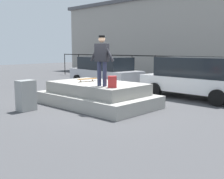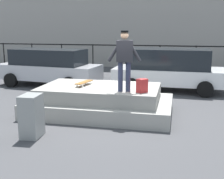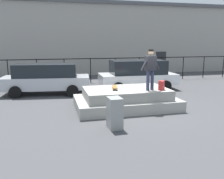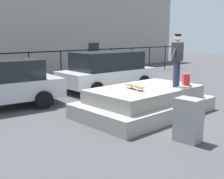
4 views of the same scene
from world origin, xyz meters
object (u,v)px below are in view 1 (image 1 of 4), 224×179
object	(u,v)px
car_silver_hatchback_near	(104,71)
backpack	(112,82)
utility_box	(26,96)
skateboard	(88,79)
car_white_hatchback_mid	(196,77)
skateboarder	(102,57)

from	to	relation	value
car_silver_hatchback_near	backpack	bearing A→B (deg)	-42.78
utility_box	car_silver_hatchback_near	bearing A→B (deg)	107.70
backpack	car_silver_hatchback_near	xyz separation A→B (m)	(-4.88, 4.51, -0.17)
skateboard	backpack	xyz separation A→B (m)	(1.91, -0.61, 0.09)
car_silver_hatchback_near	car_white_hatchback_mid	distance (m)	5.49
skateboarder	car_silver_hatchback_near	world-z (taller)	skateboarder
backpack	utility_box	world-z (taller)	backpack
skateboard	car_silver_hatchback_near	xyz separation A→B (m)	(-2.97, 3.90, -0.07)
skateboarder	utility_box	xyz separation A→B (m)	(-2.00, -1.76, -1.34)
utility_box	backpack	bearing A→B (deg)	31.52
skateboard	backpack	size ratio (longest dim) A/B	2.23
car_silver_hatchback_near	car_white_hatchback_mid	size ratio (longest dim) A/B	1.04
car_silver_hatchback_near	utility_box	bearing A→B (deg)	-69.32
car_silver_hatchback_near	utility_box	xyz separation A→B (m)	(2.36, -6.24, -0.37)
car_silver_hatchback_near	utility_box	distance (m)	6.68
car_white_hatchback_mid	utility_box	size ratio (longest dim) A/B	4.45
backpack	utility_box	distance (m)	3.10
skateboarder	backpack	xyz separation A→B (m)	(0.52, -0.03, -0.81)
car_silver_hatchback_near	utility_box	world-z (taller)	car_silver_hatchback_near
car_white_hatchback_mid	car_silver_hatchback_near	bearing A→B (deg)	-178.15
backpack	car_white_hatchback_mid	size ratio (longest dim) A/B	0.08
car_white_hatchback_mid	utility_box	bearing A→B (deg)	-116.00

